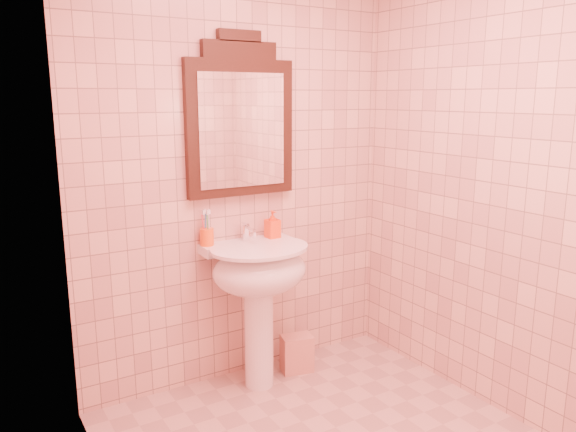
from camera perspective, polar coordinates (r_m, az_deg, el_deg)
back_wall at (r=3.33m, az=-4.95°, el=4.24°), size 2.00×0.02×2.50m
pedestal_sink at (r=3.26m, az=-2.96°, el=-6.51°), size 0.58×0.58×0.86m
faucet at (r=3.31m, az=-4.14°, el=-1.61°), size 0.04×0.16×0.11m
mirror at (r=3.28m, az=-4.84°, el=9.59°), size 0.67×0.06×0.93m
toothbrush_cup at (r=3.25m, az=-8.24°, el=-2.08°), size 0.08×0.08×0.18m
soap_dispenser at (r=3.38m, az=-1.58°, el=-0.85°), size 0.08×0.08×0.17m
towel at (r=3.63m, az=0.91°, el=-13.78°), size 0.22×0.17×0.23m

